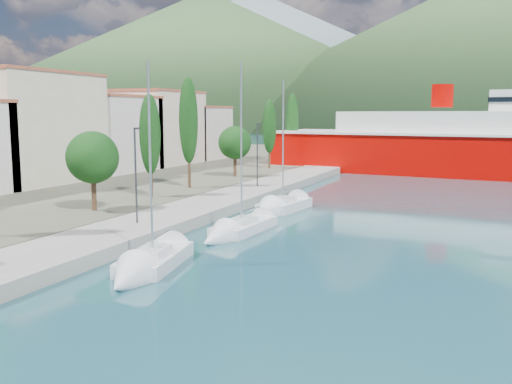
% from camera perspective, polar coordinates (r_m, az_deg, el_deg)
% --- Properties ---
extents(ground, '(1400.00, 1400.00, 0.00)m').
position_cam_1_polar(ground, '(135.02, 17.39, 4.15)').
color(ground, '#1E4E58').
extents(quay, '(5.00, 88.00, 0.80)m').
position_cam_1_polar(quay, '(45.85, -4.71, -1.39)').
color(quay, gray).
rests_on(quay, ground).
extents(town_buildings, '(9.20, 69.20, 11.30)m').
position_cam_1_polar(town_buildings, '(67.30, -18.18, 5.58)').
color(town_buildings, beige).
rests_on(town_buildings, land_strip).
extents(tree_row, '(3.80, 64.47, 10.51)m').
position_cam_1_polar(tree_row, '(53.12, -7.78, 5.57)').
color(tree_row, '#47301E').
rests_on(tree_row, land_strip).
extents(lamp_posts, '(0.15, 43.81, 6.06)m').
position_cam_1_polar(lamp_posts, '(36.07, -12.69, 1.86)').
color(lamp_posts, '#2D2D33').
rests_on(lamp_posts, quay).
extents(sailboat_near, '(3.79, 8.06, 11.15)m').
position_cam_1_polar(sailboat_near, '(28.03, -11.42, -7.63)').
color(sailboat_near, silver).
rests_on(sailboat_near, ground).
extents(sailboat_mid, '(2.64, 8.33, 11.82)m').
position_cam_1_polar(sailboat_mid, '(35.97, -2.62, -4.09)').
color(sailboat_mid, silver).
rests_on(sailboat_mid, ground).
extents(sailboat_far, '(3.32, 7.92, 11.31)m').
position_cam_1_polar(sailboat_far, '(44.58, 1.82, -1.74)').
color(sailboat_far, silver).
rests_on(sailboat_far, ground).
extents(ferry, '(62.23, 19.95, 12.14)m').
position_cam_1_polar(ferry, '(77.44, 24.25, 4.13)').
color(ferry, '#B10300').
rests_on(ferry, ground).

